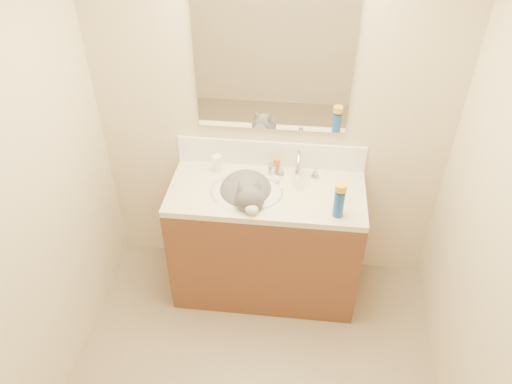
% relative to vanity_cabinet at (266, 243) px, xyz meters
% --- Properties ---
extents(room_shell, '(2.24, 2.54, 2.52)m').
position_rel_vanity_cabinet_xyz_m(room_shell, '(0.00, -0.97, 1.08)').
color(room_shell, beige).
rests_on(room_shell, ground).
extents(vanity_cabinet, '(1.20, 0.55, 0.82)m').
position_rel_vanity_cabinet_xyz_m(vanity_cabinet, '(0.00, 0.00, 0.00)').
color(vanity_cabinet, brown).
rests_on(vanity_cabinet, ground).
extents(counter_slab, '(1.20, 0.55, 0.04)m').
position_rel_vanity_cabinet_xyz_m(counter_slab, '(0.00, 0.00, 0.43)').
color(counter_slab, beige).
rests_on(counter_slab, vanity_cabinet).
extents(basin, '(0.45, 0.36, 0.14)m').
position_rel_vanity_cabinet_xyz_m(basin, '(-0.12, -0.03, 0.38)').
color(basin, white).
rests_on(basin, vanity_cabinet).
extents(faucet, '(0.28, 0.20, 0.21)m').
position_rel_vanity_cabinet_xyz_m(faucet, '(0.18, 0.14, 0.54)').
color(faucet, silver).
rests_on(faucet, counter_slab).
extents(cat, '(0.45, 0.49, 0.35)m').
position_rel_vanity_cabinet_xyz_m(cat, '(-0.12, -0.03, 0.43)').
color(cat, '#4F4C4F').
rests_on(cat, basin).
extents(backsplash, '(1.20, 0.02, 0.18)m').
position_rel_vanity_cabinet_xyz_m(backsplash, '(0.00, 0.26, 0.54)').
color(backsplash, white).
rests_on(backsplash, counter_slab).
extents(mirror, '(0.90, 0.02, 0.80)m').
position_rel_vanity_cabinet_xyz_m(mirror, '(0.00, 0.26, 1.13)').
color(mirror, white).
rests_on(mirror, room_shell).
extents(pill_bottle, '(0.07, 0.07, 0.11)m').
position_rel_vanity_cabinet_xyz_m(pill_bottle, '(-0.34, 0.17, 0.50)').
color(pill_bottle, white).
rests_on(pill_bottle, counter_slab).
extents(pill_label, '(0.06, 0.06, 0.04)m').
position_rel_vanity_cabinet_xyz_m(pill_label, '(-0.34, 0.17, 0.49)').
color(pill_label, orange).
rests_on(pill_label, pill_bottle).
extents(silver_jar, '(0.07, 0.07, 0.07)m').
position_rel_vanity_cabinet_xyz_m(silver_jar, '(0.02, 0.18, 0.48)').
color(silver_jar, '#B7B7BC').
rests_on(silver_jar, counter_slab).
extents(amber_bottle, '(0.04, 0.04, 0.10)m').
position_rel_vanity_cabinet_xyz_m(amber_bottle, '(0.04, 0.20, 0.50)').
color(amber_bottle, '#DA5F19').
rests_on(amber_bottle, counter_slab).
extents(toothbrush, '(0.06, 0.13, 0.01)m').
position_rel_vanity_cabinet_xyz_m(toothbrush, '(0.07, 0.08, 0.45)').
color(toothbrush, white).
rests_on(toothbrush, counter_slab).
extents(toothbrush_head, '(0.02, 0.03, 0.02)m').
position_rel_vanity_cabinet_xyz_m(toothbrush_head, '(0.07, 0.08, 0.46)').
color(toothbrush_head, '#5995BE').
rests_on(toothbrush_head, counter_slab).
extents(spray_can, '(0.07, 0.07, 0.17)m').
position_rel_vanity_cabinet_xyz_m(spray_can, '(0.42, -0.18, 0.53)').
color(spray_can, '#164B9E').
rests_on(spray_can, counter_slab).
extents(spray_cap, '(0.08, 0.08, 0.04)m').
position_rel_vanity_cabinet_xyz_m(spray_cap, '(0.42, -0.18, 0.65)').
color(spray_cap, gold).
rests_on(spray_cap, spray_can).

